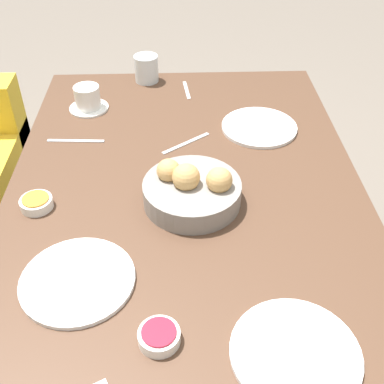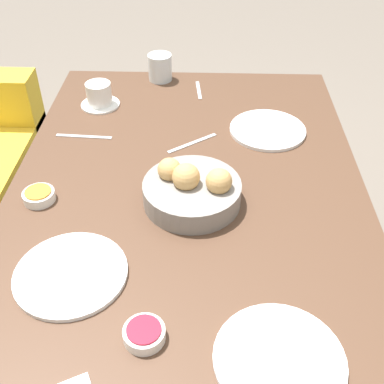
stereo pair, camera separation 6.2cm
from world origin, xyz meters
name	(u,v)px [view 1 (the left image)]	position (x,y,z in m)	size (l,w,h in m)	color
ground_plane	(188,376)	(0.00, 0.00, 0.00)	(10.00, 10.00, 0.00)	#6B6056
dining_table	(187,238)	(0.00, 0.00, 0.64)	(1.46, 0.89, 0.73)	#4C3323
bread_basket	(192,190)	(0.03, -0.01, 0.77)	(0.23, 0.23, 0.11)	gray
plate_near_left	(295,353)	(-0.38, -0.18, 0.74)	(0.23, 0.23, 0.01)	white
plate_near_right	(259,127)	(0.35, -0.22, 0.74)	(0.22, 0.22, 0.01)	white
plate_far_center	(78,280)	(-0.21, 0.22, 0.74)	(0.23, 0.23, 0.01)	white
water_tumbler	(146,69)	(0.67, 0.12, 0.78)	(0.08, 0.08, 0.09)	silver
coffee_cup	(88,99)	(0.49, 0.29, 0.77)	(0.12, 0.12, 0.07)	white
jam_bowl_berry	(159,336)	(-0.35, 0.06, 0.75)	(0.08, 0.08, 0.03)	white
jam_bowl_honey	(36,203)	(0.03, 0.35, 0.75)	(0.08, 0.08, 0.03)	white
fork_silver	(76,141)	(0.31, 0.30, 0.73)	(0.02, 0.16, 0.00)	#B7B7BC
knife_silver	(186,143)	(0.28, -0.01, 0.73)	(0.10, 0.14, 0.00)	#B7B7BC
spoon_coffee	(187,90)	(0.60, -0.02, 0.73)	(0.12, 0.02, 0.00)	#B7B7BC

